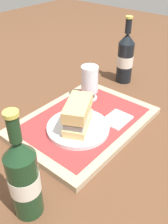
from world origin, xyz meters
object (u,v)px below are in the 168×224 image
at_px(beer_glass, 90,82).
at_px(sandwich, 78,114).
at_px(plate, 78,128).
at_px(beer_bottle, 125,58).
at_px(second_bottle, 24,178).

bearing_deg(beer_glass, sandwich, -151.73).
height_order(plate, beer_glass, beer_glass).
height_order(plate, beer_bottle, beer_bottle).
distance_m(plate, sandwich, 0.05).
bearing_deg(sandwich, beer_bottle, -14.74).
bearing_deg(sandwich, second_bottle, 170.88).
bearing_deg(beer_bottle, second_bottle, -165.10).
bearing_deg(second_bottle, beer_bottle, 14.90).
xyz_separation_m(sandwich, second_bottle, (-0.27, -0.09, 0.03)).
xyz_separation_m(sandwich, beer_bottle, (0.39, 0.09, 0.03)).
height_order(beer_glass, second_bottle, second_bottle).
relative_size(beer_bottle, second_bottle, 1.00).
bearing_deg(beer_glass, second_bottle, -157.85).
height_order(plate, second_bottle, second_bottle).
relative_size(sandwich, beer_glass, 1.16).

